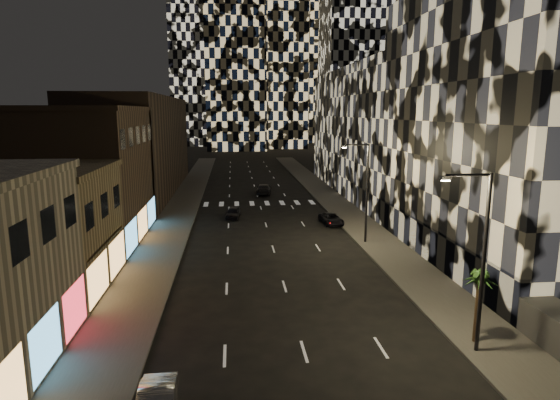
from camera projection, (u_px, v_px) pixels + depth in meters
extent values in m
cube|color=#47443F|center=(183.00, 204.00, 60.78)|extent=(4.00, 120.00, 0.15)
cube|color=#47443F|center=(334.00, 201.00, 62.76)|extent=(4.00, 120.00, 0.15)
cube|color=#4C4C47|center=(199.00, 204.00, 60.99)|extent=(0.20, 120.00, 0.15)
cube|color=#4C4C47|center=(318.00, 202.00, 62.55)|extent=(0.20, 120.00, 0.15)
cube|color=#83714E|center=(29.00, 233.00, 31.01)|extent=(10.00, 10.00, 8.00)
cube|color=#493729|center=(84.00, 177.00, 42.85)|extent=(10.00, 15.00, 12.00)
cube|color=#493729|center=(140.00, 146.00, 68.56)|extent=(10.00, 40.00, 14.00)
cube|color=#232326|center=(531.00, 124.00, 36.79)|extent=(16.00, 25.00, 22.00)
cube|color=#383838|center=(429.00, 243.00, 37.80)|extent=(0.60, 25.00, 3.00)
cube|color=#232326|center=(392.00, 132.00, 68.93)|extent=(16.00, 40.00, 18.00)
cylinder|color=black|center=(483.00, 265.00, 22.67)|extent=(0.20, 0.20, 9.00)
cylinder|color=black|center=(469.00, 175.00, 21.74)|extent=(2.20, 0.14, 0.14)
cube|color=black|center=(446.00, 178.00, 21.65)|extent=(0.50, 0.25, 0.18)
cube|color=#FFEAB2|center=(446.00, 180.00, 21.68)|extent=(0.35, 0.18, 0.06)
cylinder|color=black|center=(367.00, 194.00, 42.22)|extent=(0.20, 0.20, 9.00)
cylinder|color=black|center=(356.00, 145.00, 41.29)|extent=(2.20, 0.14, 0.14)
cube|color=black|center=(344.00, 146.00, 41.20)|extent=(0.50, 0.25, 0.18)
cube|color=#FFEAB2|center=(344.00, 148.00, 41.22)|extent=(0.35, 0.18, 0.06)
imported|color=black|center=(233.00, 213.00, 53.14)|extent=(1.88, 3.78, 1.24)
imported|color=black|center=(264.00, 189.00, 68.55)|extent=(2.59, 5.29, 1.48)
imported|color=black|center=(331.00, 219.00, 50.16)|extent=(2.28, 4.42, 1.19)
cylinder|color=#47331E|center=(477.00, 311.00, 24.13)|extent=(0.25, 0.25, 3.32)
sphere|color=#234719|center=(480.00, 278.00, 23.79)|extent=(0.73, 0.73, 0.73)
cone|color=#234719|center=(485.00, 279.00, 23.74)|extent=(1.45, 0.76, 0.88)
cone|color=#234719|center=(482.00, 278.00, 23.95)|extent=(1.37, 1.01, 0.88)
cone|color=#234719|center=(478.00, 277.00, 24.05)|extent=(0.46, 1.46, 0.88)
cone|color=#234719|center=(474.00, 278.00, 23.96)|extent=(1.22, 1.23, 0.88)
cone|color=#234719|center=(475.00, 279.00, 23.74)|extent=(1.46, 0.44, 0.88)
cone|color=#234719|center=(479.00, 280.00, 23.57)|extent=(1.02, 1.37, 0.88)
cone|color=#234719|center=(484.00, 280.00, 23.57)|extent=(0.74, 1.45, 0.88)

